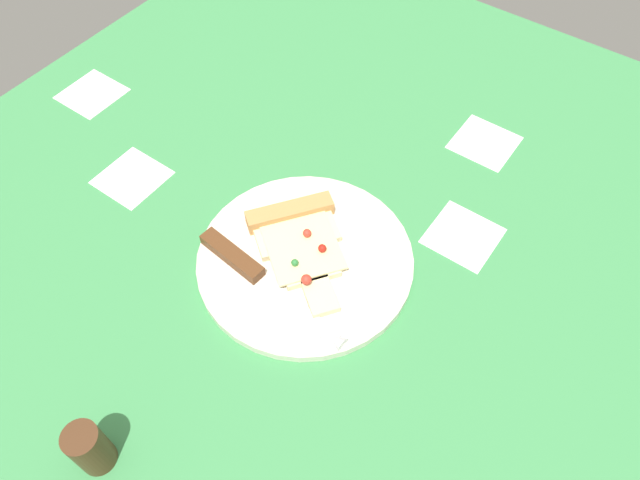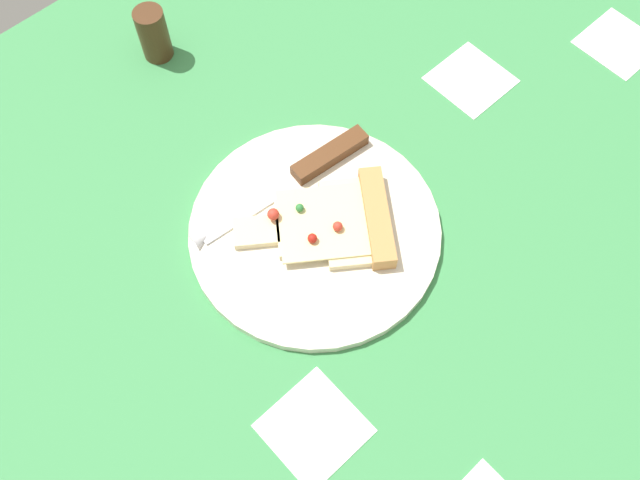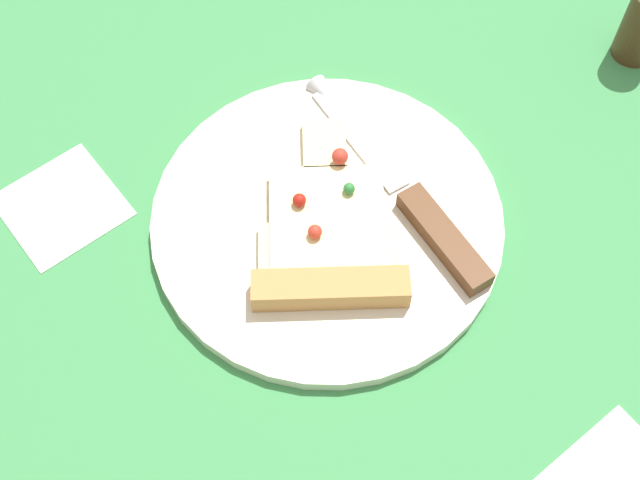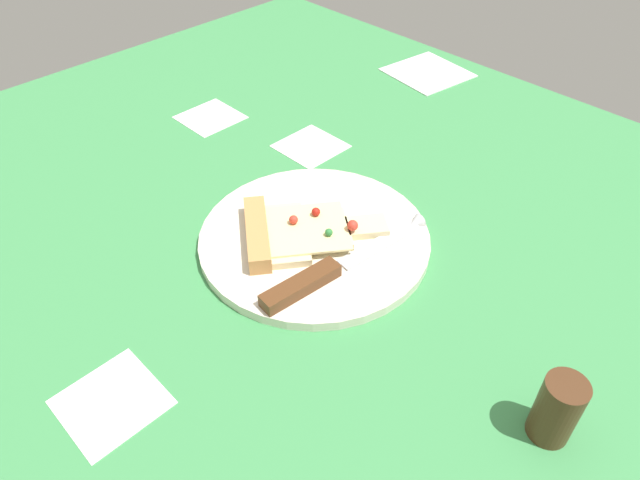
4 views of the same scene
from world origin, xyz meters
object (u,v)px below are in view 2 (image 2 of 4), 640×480
(plate, at_px, (315,231))
(pepper_shaker, at_px, (153,34))
(knife, at_px, (299,175))
(pizza_slice, at_px, (337,222))

(plate, bearing_deg, pepper_shaker, -5.08)
(plate, height_order, knife, knife)
(plate, distance_m, knife, 0.07)
(plate, bearing_deg, knife, -26.59)
(pizza_slice, relative_size, pepper_shaker, 2.57)
(pepper_shaker, bearing_deg, pizza_slice, 178.49)
(pizza_slice, height_order, knife, pizza_slice)
(plate, bearing_deg, pizza_slice, -126.33)
(plate, relative_size, pepper_shaker, 3.94)
(plate, height_order, pizza_slice, pizza_slice)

